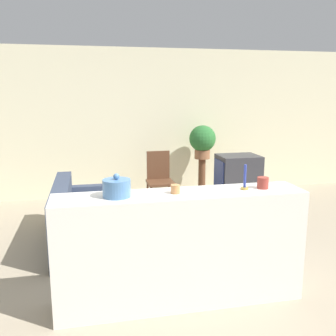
{
  "coord_description": "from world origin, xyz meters",
  "views": [
    {
      "loc": [
        -0.78,
        -3.48,
        1.91
      ],
      "look_at": [
        0.32,
        1.64,
        0.85
      ],
      "focal_mm": 40.0,
      "sensor_mm": 36.0,
      "label": 1
    }
  ],
  "objects_px": {
    "potted_plant": "(202,140)",
    "couch": "(90,222)",
    "television": "(238,174)",
    "wooden_chair": "(159,177)",
    "decorative_bowl": "(117,188)"
  },
  "relations": [
    {
      "from": "potted_plant",
      "to": "decorative_bowl",
      "type": "bearing_deg",
      "value": -118.17
    },
    {
      "from": "couch",
      "to": "potted_plant",
      "type": "relative_size",
      "value": 2.92
    },
    {
      "from": "couch",
      "to": "wooden_chair",
      "type": "relative_size",
      "value": 1.93
    },
    {
      "from": "television",
      "to": "wooden_chair",
      "type": "bearing_deg",
      "value": 135.22
    },
    {
      "from": "decorative_bowl",
      "to": "couch",
      "type": "bearing_deg",
      "value": 98.49
    },
    {
      "from": "couch",
      "to": "television",
      "type": "bearing_deg",
      "value": 10.71
    },
    {
      "from": "wooden_chair",
      "to": "potted_plant",
      "type": "xyz_separation_m",
      "value": [
        0.87,
        0.37,
        0.56
      ]
    },
    {
      "from": "couch",
      "to": "decorative_bowl",
      "type": "xyz_separation_m",
      "value": [
        0.24,
        -1.62,
        0.85
      ]
    },
    {
      "from": "couch",
      "to": "television",
      "type": "distance_m",
      "value": 2.28
    },
    {
      "from": "television",
      "to": "potted_plant",
      "type": "relative_size",
      "value": 1.0
    },
    {
      "from": "television",
      "to": "potted_plant",
      "type": "height_order",
      "value": "potted_plant"
    },
    {
      "from": "television",
      "to": "potted_plant",
      "type": "distance_m",
      "value": 1.42
    },
    {
      "from": "wooden_chair",
      "to": "potted_plant",
      "type": "bearing_deg",
      "value": 23.18
    },
    {
      "from": "potted_plant",
      "to": "couch",
      "type": "bearing_deg",
      "value": -139.17
    },
    {
      "from": "potted_plant",
      "to": "television",
      "type": "bearing_deg",
      "value": -84.59
    }
  ]
}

